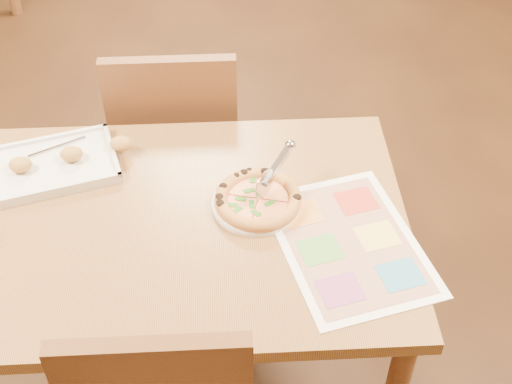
{
  "coord_description": "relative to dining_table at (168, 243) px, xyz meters",
  "views": [
    {
      "loc": [
        0.17,
        -1.33,
        2.09
      ],
      "look_at": [
        0.25,
        0.05,
        0.77
      ],
      "focal_mm": 50.0,
      "sensor_mm": 36.0,
      "label": 1
    }
  ],
  "objects": [
    {
      "name": "room",
      "position": [
        0.0,
        0.0,
        0.72
      ],
      "size": [
        7.0,
        7.0,
        7.0
      ],
      "color": "#301D0D",
      "rests_on": "ground"
    },
    {
      "name": "menu",
      "position": [
        0.48,
        -0.11,
        0.09
      ],
      "size": [
        0.45,
        0.55,
        0.0
      ],
      "primitive_type": "cube",
      "rotation": [
        0.0,
        0.0,
        0.25
      ],
      "color": "white",
      "rests_on": "dining_table"
    },
    {
      "name": "dining_table",
      "position": [
        0.0,
        0.0,
        0.0
      ],
      "size": [
        1.3,
        0.85,
        0.72
      ],
      "color": "olive",
      "rests_on": "ground"
    },
    {
      "name": "chair_far",
      "position": [
        -0.0,
        0.6,
        -0.07
      ],
      "size": [
        0.42,
        0.42,
        0.47
      ],
      "rotation": [
        0.0,
        0.0,
        3.14
      ],
      "color": "brown",
      "rests_on": "ground"
    },
    {
      "name": "pizza",
      "position": [
        0.25,
        0.05,
        0.11
      ],
      "size": [
        0.24,
        0.24,
        0.04
      ],
      "rotation": [
        0.0,
        0.0,
        -0.25
      ],
      "color": "#D69349",
      "rests_on": "plate"
    },
    {
      "name": "appetizer_tray",
      "position": [
        -0.32,
        0.23,
        0.1
      ],
      "size": [
        0.43,
        0.33,
        0.06
      ],
      "rotation": [
        0.0,
        0.0,
        0.28
      ],
      "color": "silver",
      "rests_on": "dining_table"
    },
    {
      "name": "pizza_cutter",
      "position": [
        0.29,
        0.08,
        0.17
      ],
      "size": [
        0.11,
        0.15,
        0.1
      ],
      "rotation": [
        0.0,
        0.0,
        0.93
      ],
      "color": "silver",
      "rests_on": "pizza"
    },
    {
      "name": "plate",
      "position": [
        0.25,
        0.05,
        0.09
      ],
      "size": [
        0.24,
        0.24,
        0.01
      ],
      "primitive_type": "cylinder",
      "rotation": [
        0.0,
        0.0,
        -0.01
      ],
      "color": "white",
      "rests_on": "dining_table"
    }
  ]
}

